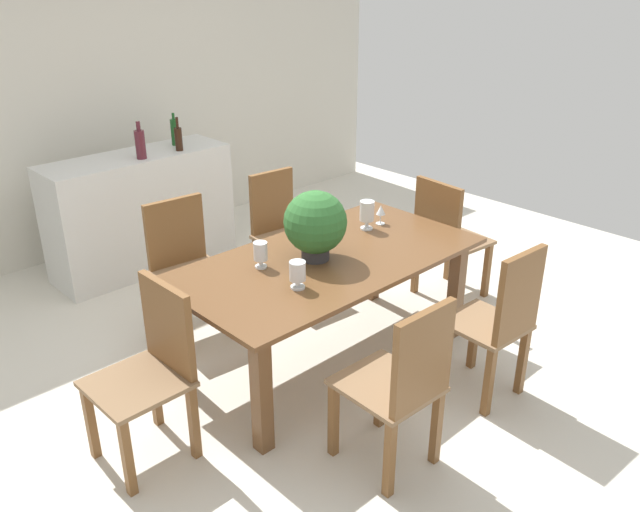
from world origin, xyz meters
The scene contains 18 objects.
ground_plane centered at (0.00, 0.00, 0.00)m, with size 7.04×7.04×0.00m, color silver.
back_wall centered at (0.00, 2.60, 1.30)m, with size 6.40×0.10×2.60m, color beige.
dining_table centered at (0.00, -0.24, 0.63)m, with size 1.95×1.01×0.74m.
chair_near_left centered at (-0.44, -1.22, 0.54)m, with size 0.44×0.48×0.98m.
chair_near_right centered at (0.43, -1.21, 0.54)m, with size 0.43×0.46×0.99m.
chair_foot_end centered at (1.24, -0.23, 0.54)m, with size 0.50×0.51×0.96m.
chair_far_left centered at (-0.43, 0.74, 0.53)m, with size 0.50×0.48×0.95m.
chair_far_right centered at (0.45, 0.74, 0.53)m, with size 0.45×0.51×0.95m.
chair_head_end centered at (-1.24, -0.24, 0.53)m, with size 0.46×0.46×0.96m.
flower_centerpiece centered at (-0.07, -0.20, 0.97)m, with size 0.38×0.38×0.43m.
crystal_vase_left centered at (-0.41, -0.42, 0.84)m, with size 0.09×0.09×0.16m.
crystal_vase_center_near centered at (-0.39, -0.07, 0.84)m, with size 0.08×0.08×0.16m.
crystal_vase_right centered at (0.51, -0.09, 0.86)m, with size 0.10×0.10×0.20m.
wine_glass centered at (0.65, -0.09, 0.84)m, with size 0.06×0.06×0.14m.
kitchen_counter centered at (-0.11, 1.89, 0.49)m, with size 1.53×0.51×0.98m, color silver.
wine_bottle_clear centered at (-0.12, 1.76, 1.10)m, with size 0.08×0.08×0.30m.
wine_bottle_dark centered at (0.30, 1.94, 1.09)m, with size 0.06×0.06×0.27m.
wine_bottle_tall centered at (0.23, 1.76, 1.08)m, with size 0.06×0.06×0.28m.
Camera 1 is at (-2.55, -2.84, 2.40)m, focal length 36.44 mm.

